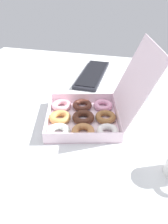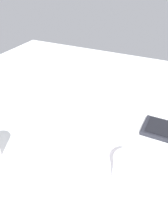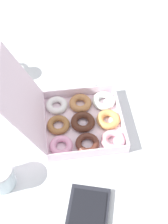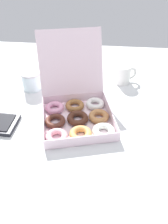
# 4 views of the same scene
# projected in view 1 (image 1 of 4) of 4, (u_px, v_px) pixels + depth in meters

# --- Properties ---
(ground_plane) EXTENTS (1.80, 1.80, 0.02)m
(ground_plane) POSITION_uv_depth(u_px,v_px,m) (81.00, 129.00, 0.92)
(ground_plane) COLOR silver
(donut_box) EXTENTS (0.40, 0.48, 0.33)m
(donut_box) POSITION_uv_depth(u_px,v_px,m) (88.00, 114.00, 0.93)
(donut_box) COLOR white
(donut_box) RESTS_ON ground_plane
(keyboard) EXTENTS (0.42, 0.14, 0.02)m
(keyboard) POSITION_uv_depth(u_px,v_px,m) (93.00, 74.00, 1.34)
(keyboard) COLOR black
(keyboard) RESTS_ON ground_plane
(glass_jar) EXTENTS (0.10, 0.10, 0.10)m
(glass_jar) POSITION_uv_depth(u_px,v_px,m) (144.00, 88.00, 1.10)
(glass_jar) COLOR silver
(glass_jar) RESTS_ON ground_plane
(paper_napkin) EXTENTS (0.20, 0.19, 0.00)m
(paper_napkin) POSITION_uv_depth(u_px,v_px,m) (36.00, 96.00, 1.14)
(paper_napkin) COLOR white
(paper_napkin) RESTS_ON ground_plane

